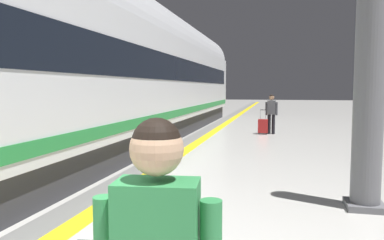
{
  "coord_description": "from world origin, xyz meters",
  "views": [
    {
      "loc": [
        1.69,
        -0.85,
        1.86
      ],
      "look_at": [
        -0.29,
        7.82,
        1.1
      ],
      "focal_mm": 35.56,
      "sensor_mm": 36.0,
      "label": 1
    }
  ],
  "objects_px": {
    "suitcase_near": "(263,126)",
    "platform_pillar": "(369,97)",
    "high_speed_train": "(84,62)",
    "passenger_near": "(271,111)"
  },
  "relations": [
    {
      "from": "high_speed_train",
      "to": "suitcase_near",
      "type": "relative_size",
      "value": 33.23
    },
    {
      "from": "platform_pillar",
      "to": "passenger_near",
      "type": "bearing_deg",
      "value": 99.64
    },
    {
      "from": "high_speed_train",
      "to": "suitcase_near",
      "type": "height_order",
      "value": "high_speed_train"
    },
    {
      "from": "suitcase_near",
      "to": "platform_pillar",
      "type": "height_order",
      "value": "platform_pillar"
    },
    {
      "from": "high_speed_train",
      "to": "platform_pillar",
      "type": "distance_m",
      "value": 6.73
    },
    {
      "from": "suitcase_near",
      "to": "platform_pillar",
      "type": "xyz_separation_m",
      "value": [
        1.92,
        -9.23,
        1.39
      ]
    },
    {
      "from": "passenger_near",
      "to": "platform_pillar",
      "type": "xyz_separation_m",
      "value": [
        1.6,
        -9.42,
        0.8
      ]
    },
    {
      "from": "suitcase_near",
      "to": "platform_pillar",
      "type": "bearing_deg",
      "value": -78.25
    },
    {
      "from": "passenger_near",
      "to": "platform_pillar",
      "type": "bearing_deg",
      "value": -80.36
    },
    {
      "from": "high_speed_train",
      "to": "passenger_near",
      "type": "height_order",
      "value": "high_speed_train"
    }
  ]
}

